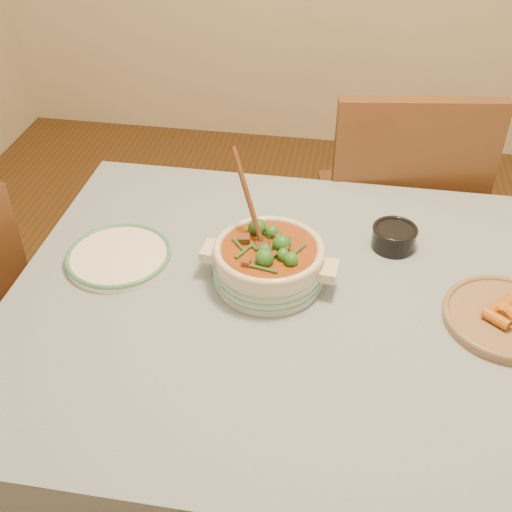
{
  "coord_description": "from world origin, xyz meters",
  "views": [
    {
      "loc": [
        -0.09,
        -1.09,
        1.73
      ],
      "look_at": [
        -0.28,
        0.04,
        0.84
      ],
      "focal_mm": 45.0,
      "sensor_mm": 36.0,
      "label": 1
    }
  ],
  "objects_px": {
    "condiment_bowl": "(394,236)",
    "fried_plate": "(506,316)",
    "white_plate": "(119,256)",
    "stew_casserole": "(269,260)",
    "chair_far": "(397,209)",
    "dining_table": "(371,339)"
  },
  "relations": [
    {
      "from": "fried_plate",
      "to": "stew_casserole",
      "type": "bearing_deg",
      "value": 174.63
    },
    {
      "from": "dining_table",
      "to": "white_plate",
      "type": "distance_m",
      "value": 0.64
    },
    {
      "from": "stew_casserole",
      "to": "chair_far",
      "type": "bearing_deg",
      "value": 63.34
    },
    {
      "from": "white_plate",
      "to": "fried_plate",
      "type": "bearing_deg",
      "value": -4.42
    },
    {
      "from": "stew_casserole",
      "to": "fried_plate",
      "type": "distance_m",
      "value": 0.53
    },
    {
      "from": "dining_table",
      "to": "stew_casserole",
      "type": "bearing_deg",
      "value": 167.0
    },
    {
      "from": "condiment_bowl",
      "to": "fried_plate",
      "type": "distance_m",
      "value": 0.34
    },
    {
      "from": "condiment_bowl",
      "to": "dining_table",
      "type": "bearing_deg",
      "value": -98.68
    },
    {
      "from": "white_plate",
      "to": "stew_casserole",
      "type": "bearing_deg",
      "value": -3.08
    },
    {
      "from": "dining_table",
      "to": "fried_plate",
      "type": "height_order",
      "value": "fried_plate"
    },
    {
      "from": "white_plate",
      "to": "chair_far",
      "type": "xyz_separation_m",
      "value": [
        0.7,
        0.63,
        -0.2
      ]
    },
    {
      "from": "fried_plate",
      "to": "chair_far",
      "type": "relative_size",
      "value": 0.33
    },
    {
      "from": "condiment_bowl",
      "to": "fried_plate",
      "type": "xyz_separation_m",
      "value": [
        0.24,
        -0.24,
        -0.02
      ]
    },
    {
      "from": "dining_table",
      "to": "fried_plate",
      "type": "bearing_deg",
      "value": 1.71
    },
    {
      "from": "condiment_bowl",
      "to": "chair_far",
      "type": "distance_m",
      "value": 0.52
    },
    {
      "from": "dining_table",
      "to": "white_plate",
      "type": "relative_size",
      "value": 5.36
    },
    {
      "from": "dining_table",
      "to": "fried_plate",
      "type": "xyz_separation_m",
      "value": [
        0.28,
        0.01,
        0.11
      ]
    },
    {
      "from": "chair_far",
      "to": "stew_casserole",
      "type": "bearing_deg",
      "value": 54.89
    },
    {
      "from": "white_plate",
      "to": "fried_plate",
      "type": "relative_size",
      "value": 0.95
    },
    {
      "from": "dining_table",
      "to": "condiment_bowl",
      "type": "relative_size",
      "value": 13.0
    },
    {
      "from": "dining_table",
      "to": "white_plate",
      "type": "bearing_deg",
      "value": 172.87
    },
    {
      "from": "stew_casserole",
      "to": "condiment_bowl",
      "type": "bearing_deg",
      "value": 32.99
    }
  ]
}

